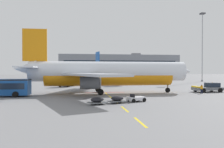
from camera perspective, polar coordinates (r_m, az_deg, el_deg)
name	(u,v)px	position (r m, az deg, el deg)	size (l,w,h in m)	color
ground	(172,86)	(69.75, 14.79, -2.82)	(400.00, 400.00, 0.00)	slate
apron_paint_markings	(98,87)	(62.22, -3.39, -3.24)	(8.00, 96.27, 0.01)	yellow
airliner_foreground	(106,73)	(44.45, -1.39, 0.22)	(34.65, 34.63, 12.20)	silver
pushback_tug	(209,88)	(51.70, 22.94, -3.14)	(6.18, 3.53, 2.08)	slate
airliner_mid_left	(109,72)	(82.78, -0.85, 0.52)	(33.84, 34.63, 12.23)	silver
fuel_service_truck	(67,81)	(64.52, -11.11, -1.64)	(4.77, 7.39, 3.14)	black
baggage_train	(117,99)	(31.47, 1.38, -6.31)	(8.59, 4.31, 1.14)	silver
ground_crew_worker	(202,88)	(47.68, 21.45, -3.34)	(0.65, 0.46, 1.75)	#191E38
apron_light_mast_far	(202,40)	(99.76, 21.58, 8.00)	(1.80, 1.80, 27.58)	slate
terminal_satellite	(119,66)	(166.19, 1.74, 2.01)	(84.25, 20.32, 17.11)	gray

